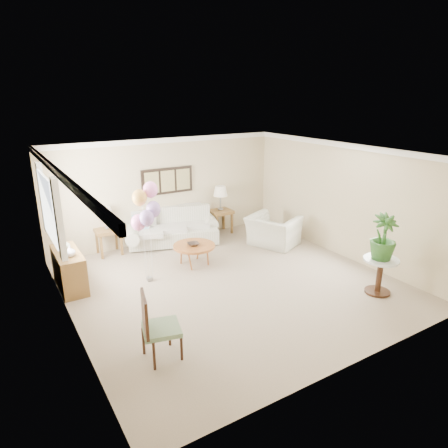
% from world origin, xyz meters
% --- Properties ---
extents(ground_plane, '(6.00, 6.00, 0.00)m').
position_xyz_m(ground_plane, '(0.00, 0.00, 0.00)').
color(ground_plane, '#A1917E').
extents(room_shell, '(6.04, 6.04, 2.60)m').
position_xyz_m(room_shell, '(-0.11, 0.09, 1.63)').
color(room_shell, beige).
rests_on(room_shell, ground).
extents(wall_art_triptych, '(1.35, 0.06, 0.65)m').
position_xyz_m(wall_art_triptych, '(0.00, 2.96, 1.55)').
color(wall_art_triptych, black).
rests_on(wall_art_triptych, ground).
extents(sofa, '(2.67, 1.53, 0.89)m').
position_xyz_m(sofa, '(-0.05, 2.71, 0.35)').
color(sofa, beige).
rests_on(sofa, ground).
extents(end_table_left, '(0.58, 0.53, 0.63)m').
position_xyz_m(end_table_left, '(-1.62, 2.80, 0.53)').
color(end_table_left, olive).
rests_on(end_table_left, ground).
extents(end_table_right, '(0.58, 0.53, 0.63)m').
position_xyz_m(end_table_right, '(1.40, 2.75, 0.53)').
color(end_table_right, olive).
rests_on(end_table_right, ground).
extents(lamp_left, '(0.30, 0.30, 0.53)m').
position_xyz_m(lamp_left, '(-1.62, 2.80, 1.04)').
color(lamp_left, gray).
rests_on(lamp_left, end_table_left).
extents(lamp_right, '(0.38, 0.38, 0.66)m').
position_xyz_m(lamp_right, '(1.40, 2.75, 1.14)').
color(lamp_right, gray).
rests_on(lamp_right, end_table_right).
extents(coffee_table, '(0.92, 0.92, 0.46)m').
position_xyz_m(coffee_table, '(-0.19, 1.21, 0.43)').
color(coffee_table, '#9B672A').
rests_on(coffee_table, ground).
extents(decor_bowl, '(0.29, 0.29, 0.06)m').
position_xyz_m(decor_bowl, '(-0.22, 1.19, 0.50)').
color(decor_bowl, '#30241E').
rests_on(decor_bowl, coffee_table).
extents(armchair, '(1.37, 1.45, 0.75)m').
position_xyz_m(armchair, '(2.03, 1.26, 0.37)').
color(armchair, beige).
rests_on(armchair, ground).
extents(side_table, '(0.65, 0.65, 0.70)m').
position_xyz_m(side_table, '(2.18, -1.78, 0.53)').
color(side_table, silver).
rests_on(side_table, ground).
extents(potted_plant, '(0.61, 0.61, 0.86)m').
position_xyz_m(potted_plant, '(2.15, -1.77, 1.13)').
color(potted_plant, '#244F1F').
rests_on(potted_plant, side_table).
extents(accent_chair, '(0.62, 0.62, 1.05)m').
position_xyz_m(accent_chair, '(-2.16, -1.46, 0.55)').
color(accent_chair, gray).
rests_on(accent_chair, ground).
extents(credenza, '(0.46, 1.20, 0.74)m').
position_xyz_m(credenza, '(-2.76, 1.50, 0.37)').
color(credenza, olive).
rests_on(credenza, ground).
extents(vase_white, '(0.21, 0.21, 0.20)m').
position_xyz_m(vase_white, '(-2.74, 1.25, 0.84)').
color(vase_white, silver).
rests_on(vase_white, credenza).
extents(vase_sage, '(0.19, 0.19, 0.18)m').
position_xyz_m(vase_sage, '(-2.74, 1.69, 0.83)').
color(vase_sage, '#9FB094').
rests_on(vase_sage, credenza).
extents(balloon_cluster, '(0.63, 0.57, 2.01)m').
position_xyz_m(balloon_cluster, '(-1.33, 0.95, 1.54)').
color(balloon_cluster, gray).
rests_on(balloon_cluster, ground).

